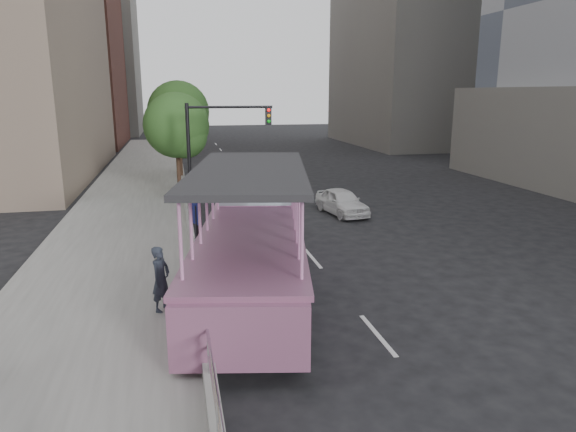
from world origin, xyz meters
name	(u,v)px	position (x,y,z in m)	size (l,w,h in m)	color
ground	(315,306)	(0.00, 0.00, 0.00)	(160.00, 160.00, 0.00)	black
sidewalk	(127,223)	(-5.75, 10.00, 0.15)	(5.50, 80.00, 0.30)	#9D9D98
kerb_wall	(196,273)	(-3.12, 2.00, 0.48)	(0.24, 30.00, 0.36)	#A0A09B
guardrail	(195,252)	(-3.12, 2.00, 1.14)	(0.07, 22.00, 0.71)	#BABABF
duck_boat	(253,239)	(-1.39, 2.03, 1.40)	(4.85, 11.64, 3.76)	black
car	(342,202)	(4.11, 10.22, 0.61)	(1.45, 3.60, 1.23)	silver
pedestrian_near	(161,279)	(-4.05, -0.08, 1.14)	(0.61, 0.40, 1.68)	#262D39
parking_sign	(197,228)	(-3.00, 3.00, 1.61)	(0.23, 0.54, 2.53)	black
traffic_signal	(213,139)	(-1.70, 12.50, 3.50)	(4.20, 0.32, 5.20)	black
street_tree_near	(178,128)	(-3.30, 15.93, 3.82)	(3.52, 3.52, 5.72)	#322117
street_tree_far	(180,114)	(-3.10, 21.93, 4.31)	(3.97, 3.97, 6.45)	#322117
midrise_brick	(25,19)	(-18.00, 48.00, 13.00)	(18.00, 16.00, 26.00)	brown
midrise_stone_b	(76,59)	(-16.00, 64.00, 10.00)	(16.00, 14.00, 20.00)	slate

